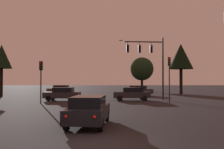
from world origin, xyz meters
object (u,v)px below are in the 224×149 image
(traffic_light_corner_right, at_px, (169,71))
(car_far_lane, at_px, (139,90))
(car_nearside_lane, at_px, (89,110))
(car_crossing_right, at_px, (62,94))
(tree_behind_sign, at_px, (2,57))
(car_parked_lot, at_px, (60,89))
(tree_left_far, at_px, (181,57))
(tree_center_horizon, at_px, (142,69))
(traffic_light_corner_left, at_px, (41,74))
(traffic_signal_mast_arm, at_px, (150,56))
(car_crossing_left, at_px, (131,93))

(traffic_light_corner_right, distance_m, car_far_lane, 12.25)
(car_nearside_lane, relative_size, car_crossing_right, 1.05)
(tree_behind_sign, bearing_deg, car_nearside_lane, -56.94)
(car_parked_lot, bearing_deg, tree_behind_sign, -138.71)
(tree_left_far, xyz_separation_m, tree_center_horizon, (-5.22, 10.81, -1.58))
(traffic_light_corner_left, bearing_deg, car_far_lane, 49.36)
(traffic_light_corner_left, xyz_separation_m, tree_behind_sign, (-8.70, 10.51, 2.65))
(tree_center_horizon, bearing_deg, car_parked_lot, -145.42)
(traffic_light_corner_right, distance_m, car_nearside_lane, 15.51)
(traffic_signal_mast_arm, xyz_separation_m, tree_behind_sign, (-20.39, 6.17, 0.49))
(traffic_light_corner_left, bearing_deg, car_parked_lot, 95.06)
(car_crossing_left, distance_m, car_crossing_right, 7.97)
(car_nearside_lane, bearing_deg, car_crossing_left, 77.34)
(traffic_light_corner_right, bearing_deg, car_nearside_lane, -118.95)
(car_nearside_lane, bearing_deg, car_far_lane, 77.71)
(traffic_signal_mast_arm, distance_m, tree_center_horizon, 23.05)
(traffic_light_corner_right, distance_m, car_crossing_left, 5.25)
(car_crossing_right, xyz_separation_m, tree_behind_sign, (-10.20, 7.08, 4.88))
(car_nearside_lane, relative_size, tree_center_horizon, 0.61)
(traffic_signal_mast_arm, height_order, traffic_light_corner_left, traffic_signal_mast_arm)
(traffic_light_corner_left, distance_m, car_nearside_lane, 13.49)
(car_far_lane, bearing_deg, tree_left_far, 23.19)
(car_parked_lot, xyz_separation_m, tree_left_far, (20.40, -0.35, 5.54))
(car_far_lane, bearing_deg, car_nearside_lane, -102.29)
(tree_left_far, bearing_deg, traffic_signal_mast_arm, -120.70)
(car_parked_lot, bearing_deg, tree_center_horizon, 34.58)
(traffic_light_corner_left, distance_m, traffic_light_corner_right, 13.39)
(car_nearside_lane, xyz_separation_m, tree_center_horizon, (7.78, 39.22, 3.95))
(traffic_signal_mast_arm, distance_m, car_crossing_left, 4.94)
(car_far_lane, distance_m, tree_center_horizon, 14.75)
(car_nearside_lane, height_order, car_parked_lot, same)
(car_nearside_lane, relative_size, car_far_lane, 1.04)
(car_parked_lot, bearing_deg, traffic_light_corner_left, -84.94)
(traffic_signal_mast_arm, relative_size, car_crossing_right, 1.76)
(car_nearside_lane, height_order, car_far_lane, same)
(tree_behind_sign, xyz_separation_m, tree_left_far, (27.60, 5.98, 0.66))
(car_crossing_right, distance_m, tree_behind_sign, 13.34)
(car_far_lane, distance_m, tree_behind_sign, 20.86)
(traffic_light_corner_left, height_order, car_nearside_lane, traffic_light_corner_left)
(car_far_lane, bearing_deg, tree_center_horizon, 80.72)
(car_far_lane, bearing_deg, car_crossing_right, -135.14)
(car_crossing_right, bearing_deg, traffic_light_corner_left, -113.64)
(car_nearside_lane, xyz_separation_m, tree_behind_sign, (-14.60, 22.43, 4.88))
(traffic_light_corner_right, bearing_deg, traffic_signal_mast_arm, 119.15)
(car_crossing_left, distance_m, tree_behind_sign, 19.93)
(car_crossing_left, relative_size, car_crossing_right, 1.04)
(traffic_signal_mast_arm, height_order, car_crossing_left, traffic_signal_mast_arm)
(traffic_light_corner_left, height_order, tree_left_far, tree_left_far)
(traffic_light_corner_right, bearing_deg, car_parked_lot, 133.89)
(car_crossing_left, height_order, car_far_lane, same)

